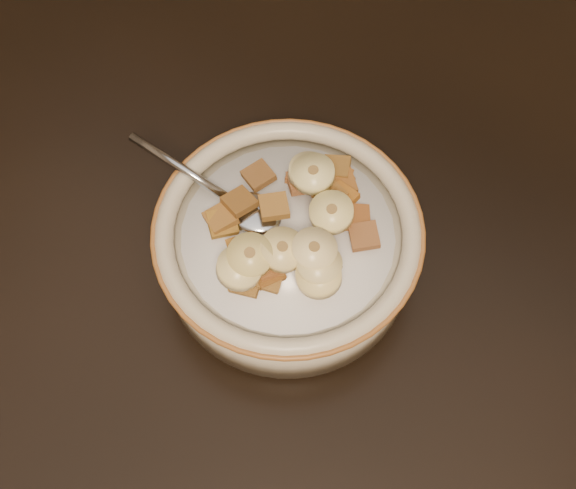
% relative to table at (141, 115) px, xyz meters
% --- Properties ---
extents(floor, '(4.00, 4.50, 0.10)m').
position_rel_table_xyz_m(floor, '(0.00, 0.00, -0.78)').
color(floor, '#422816').
rests_on(floor, ground).
extents(table, '(1.40, 0.90, 0.04)m').
position_rel_table_xyz_m(table, '(0.00, 0.00, 0.00)').
color(table, black).
rests_on(table, floor).
extents(cereal_bowl, '(0.19, 0.19, 0.04)m').
position_rel_table_xyz_m(cereal_bowl, '(0.18, -0.11, 0.04)').
color(cereal_bowl, '#B9B395').
rests_on(cereal_bowl, table).
extents(milk, '(0.16, 0.16, 0.00)m').
position_rel_table_xyz_m(milk, '(0.18, -0.11, 0.06)').
color(milk, silver).
rests_on(milk, cereal_bowl).
extents(spoon, '(0.05, 0.04, 0.01)m').
position_rel_table_xyz_m(spoon, '(0.15, -0.10, 0.07)').
color(spoon, '#ABB5C3').
rests_on(spoon, cereal_bowl).
extents(cereal_square_0, '(0.03, 0.03, 0.01)m').
position_rel_table_xyz_m(cereal_square_0, '(0.23, -0.09, 0.07)').
color(cereal_square_0, brown).
rests_on(cereal_square_0, milk).
extents(cereal_square_1, '(0.03, 0.03, 0.01)m').
position_rel_table_xyz_m(cereal_square_1, '(0.20, -0.07, 0.08)').
color(cereal_square_1, olive).
rests_on(cereal_square_1, milk).
extents(cereal_square_2, '(0.03, 0.03, 0.01)m').
position_rel_table_xyz_m(cereal_square_2, '(0.20, -0.05, 0.07)').
color(cereal_square_2, olive).
rests_on(cereal_square_2, milk).
extents(cereal_square_3, '(0.03, 0.03, 0.01)m').
position_rel_table_xyz_m(cereal_square_3, '(0.13, -0.11, 0.07)').
color(cereal_square_3, brown).
rests_on(cereal_square_3, milk).
extents(cereal_square_4, '(0.03, 0.03, 0.01)m').
position_rel_table_xyz_m(cereal_square_4, '(0.16, -0.14, 0.08)').
color(cereal_square_4, '#915A1F').
rests_on(cereal_square_4, milk).
extents(cereal_square_5, '(0.02, 0.02, 0.01)m').
position_rel_table_xyz_m(cereal_square_5, '(0.21, -0.13, 0.07)').
color(cereal_square_5, brown).
rests_on(cereal_square_5, milk).
extents(cereal_square_6, '(0.02, 0.02, 0.01)m').
position_rel_table_xyz_m(cereal_square_6, '(0.20, -0.05, 0.07)').
color(cereal_square_6, brown).
rests_on(cereal_square_6, milk).
extents(cereal_square_7, '(0.03, 0.03, 0.01)m').
position_rel_table_xyz_m(cereal_square_7, '(0.17, -0.10, 0.08)').
color(cereal_square_7, brown).
rests_on(cereal_square_7, milk).
extents(cereal_square_8, '(0.03, 0.03, 0.01)m').
position_rel_table_xyz_m(cereal_square_8, '(0.22, -0.08, 0.07)').
color(cereal_square_8, brown).
rests_on(cereal_square_8, milk).
extents(cereal_square_9, '(0.03, 0.03, 0.01)m').
position_rel_table_xyz_m(cereal_square_9, '(0.14, -0.07, 0.07)').
color(cereal_square_9, brown).
rests_on(cereal_square_9, milk).
extents(cereal_square_10, '(0.03, 0.03, 0.01)m').
position_rel_table_xyz_m(cereal_square_10, '(0.20, -0.05, 0.07)').
color(cereal_square_10, brown).
rests_on(cereal_square_10, milk).
extents(cereal_square_11, '(0.02, 0.02, 0.01)m').
position_rel_table_xyz_m(cereal_square_11, '(0.18, -0.15, 0.08)').
color(cereal_square_11, olive).
rests_on(cereal_square_11, milk).
extents(cereal_square_12, '(0.03, 0.03, 0.01)m').
position_rel_table_xyz_m(cereal_square_12, '(0.18, -0.14, 0.08)').
color(cereal_square_12, brown).
rests_on(cereal_square_12, milk).
extents(cereal_square_13, '(0.02, 0.02, 0.01)m').
position_rel_table_xyz_m(cereal_square_13, '(0.19, -0.04, 0.07)').
color(cereal_square_13, brown).
rests_on(cereal_square_13, milk).
extents(cereal_square_14, '(0.03, 0.03, 0.01)m').
position_rel_table_xyz_m(cereal_square_14, '(0.14, -0.10, 0.08)').
color(cereal_square_14, brown).
rests_on(cereal_square_14, milk).
extents(cereal_square_15, '(0.03, 0.03, 0.01)m').
position_rel_table_xyz_m(cereal_square_15, '(0.13, -0.12, 0.07)').
color(cereal_square_15, olive).
rests_on(cereal_square_15, milk).
extents(cereal_square_16, '(0.03, 0.03, 0.01)m').
position_rel_table_xyz_m(cereal_square_16, '(0.18, -0.07, 0.08)').
color(cereal_square_16, '#935A31').
rests_on(cereal_square_16, milk).
extents(cereal_square_17, '(0.02, 0.02, 0.01)m').
position_rel_table_xyz_m(cereal_square_17, '(0.16, -0.15, 0.07)').
color(cereal_square_17, olive).
rests_on(cereal_square_17, milk).
extents(cereal_square_18, '(0.02, 0.02, 0.01)m').
position_rel_table_xyz_m(cereal_square_18, '(0.17, -0.06, 0.07)').
color(cereal_square_18, '#9B5628').
rests_on(cereal_square_18, milk).
extents(cereal_square_19, '(0.03, 0.03, 0.01)m').
position_rel_table_xyz_m(cereal_square_19, '(0.18, -0.14, 0.08)').
color(cereal_square_19, '#96592A').
rests_on(cereal_square_19, milk).
extents(cereal_square_20, '(0.03, 0.03, 0.01)m').
position_rel_table_xyz_m(cereal_square_20, '(0.21, -0.07, 0.08)').
color(cereal_square_20, '#916018').
rests_on(cereal_square_20, milk).
extents(cereal_square_21, '(0.03, 0.03, 0.01)m').
position_rel_table_xyz_m(cereal_square_21, '(0.18, -0.13, 0.08)').
color(cereal_square_21, brown).
rests_on(cereal_square_21, milk).
extents(banana_slice_0, '(0.04, 0.04, 0.01)m').
position_rel_table_xyz_m(banana_slice_0, '(0.18, -0.13, 0.09)').
color(banana_slice_0, '#FFD885').
rests_on(banana_slice_0, milk).
extents(banana_slice_1, '(0.04, 0.04, 0.01)m').
position_rel_table_xyz_m(banana_slice_1, '(0.21, -0.14, 0.09)').
color(banana_slice_1, '#E7CA85').
rests_on(banana_slice_1, milk).
extents(banana_slice_2, '(0.04, 0.04, 0.01)m').
position_rel_table_xyz_m(banana_slice_2, '(0.18, -0.07, 0.09)').
color(banana_slice_2, '#F8E693').
rests_on(banana_slice_2, milk).
extents(banana_slice_3, '(0.04, 0.04, 0.01)m').
position_rel_table_xyz_m(banana_slice_3, '(0.18, -0.06, 0.09)').
color(banana_slice_3, '#FFE7A8').
rests_on(banana_slice_3, milk).
extents(banana_slice_4, '(0.04, 0.04, 0.01)m').
position_rel_table_xyz_m(banana_slice_4, '(0.20, -0.13, 0.09)').
color(banana_slice_4, '#FDECA7').
rests_on(banana_slice_4, milk).
extents(banana_slice_5, '(0.04, 0.04, 0.01)m').
position_rel_table_xyz_m(banana_slice_5, '(0.16, -0.14, 0.09)').
color(banana_slice_5, '#D6BB68').
rests_on(banana_slice_5, milk).
extents(banana_slice_6, '(0.04, 0.04, 0.01)m').
position_rel_table_xyz_m(banana_slice_6, '(0.21, -0.09, 0.09)').
color(banana_slice_6, '#D7C484').
rests_on(banana_slice_6, milk).
extents(banana_slice_7, '(0.04, 0.04, 0.01)m').
position_rel_table_xyz_m(banana_slice_7, '(0.21, -0.13, 0.09)').
color(banana_slice_7, '#DFCB88').
rests_on(banana_slice_7, milk).
extents(banana_slice_8, '(0.04, 0.04, 0.02)m').
position_rel_table_xyz_m(banana_slice_8, '(0.16, -0.15, 0.09)').
color(banana_slice_8, '#FFEA8F').
rests_on(banana_slice_8, milk).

